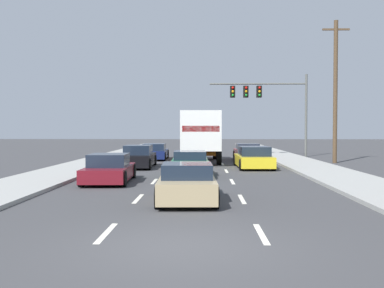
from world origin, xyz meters
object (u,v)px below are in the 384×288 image
object	(u,v)px
car_navy	(155,152)
car_yellow	(253,158)
traffic_signal_mast	(262,96)
utility_pole_mid	(335,90)
car_maroon	(109,169)
car_tan	(187,184)
car_black	(138,157)
car_green	(190,164)
car_red	(248,153)
box_truck	(200,133)

from	to	relation	value
car_navy	car_yellow	size ratio (longest dim) A/B	0.99
traffic_signal_mast	utility_pole_mid	xyz separation A→B (m)	(4.02, -6.98, -0.07)
traffic_signal_mast	utility_pole_mid	bearing A→B (deg)	-60.05
car_navy	car_maroon	world-z (taller)	car_maroon
car_tan	car_yellow	size ratio (longest dim) A/B	0.91
car_navy	car_black	world-z (taller)	car_black
traffic_signal_mast	car_yellow	bearing A→B (deg)	-99.58
car_black	utility_pole_mid	xyz separation A→B (m)	(12.70, 3.88, 4.30)
car_green	car_red	bearing A→B (deg)	70.69
car_navy	utility_pole_mid	distance (m)	13.61
car_navy	box_truck	distance (m)	4.66
car_yellow	traffic_signal_mast	world-z (taller)	traffic_signal_mast
car_navy	car_green	size ratio (longest dim) A/B	1.12
car_navy	car_green	world-z (taller)	car_green
car_red	traffic_signal_mast	world-z (taller)	traffic_signal_mast
car_black	car_red	world-z (taller)	car_black
car_maroon	car_tan	bearing A→B (deg)	-55.15
car_tan	car_red	bearing A→B (deg)	78.78
car_black	traffic_signal_mast	world-z (taller)	traffic_signal_mast
box_truck	car_navy	bearing A→B (deg)	140.16
car_navy	car_tan	bearing A→B (deg)	-81.08
car_navy	traffic_signal_mast	size ratio (longest dim) A/B	0.57
box_truck	car_yellow	distance (m)	5.76
car_yellow	car_tan	bearing A→B (deg)	-105.58
car_navy	car_red	world-z (taller)	car_red
car_yellow	car_black	bearing A→B (deg)	177.48
box_truck	utility_pole_mid	world-z (taller)	utility_pole_mid
box_truck	traffic_signal_mast	bearing A→B (deg)	52.39
box_truck	car_red	world-z (taller)	box_truck
car_maroon	traffic_signal_mast	distance (m)	20.98
car_navy	car_yellow	world-z (taller)	car_yellow
car_navy	car_green	bearing A→B (deg)	-76.12
car_tan	traffic_signal_mast	size ratio (longest dim) A/B	0.53
car_navy	utility_pole_mid	world-z (taller)	utility_pole_mid
car_navy	car_yellow	xyz separation A→B (m)	(6.57, -7.45, 0.03)
box_truck	car_green	world-z (taller)	box_truck
car_yellow	traffic_signal_mast	distance (m)	12.14
car_black	car_maroon	size ratio (longest dim) A/B	1.04
box_truck	car_tan	distance (m)	17.07
car_tan	utility_pole_mid	world-z (taller)	utility_pole_mid
car_maroon	car_green	world-z (taller)	car_maroon
car_maroon	car_red	xyz separation A→B (m)	(7.25, 13.69, 0.01)
utility_pole_mid	car_maroon	bearing A→B (deg)	-138.24
box_truck	car_tan	xyz separation A→B (m)	(-0.29, -17.01, -1.44)
box_truck	car_green	xyz separation A→B (m)	(-0.42, -9.24, -1.41)
car_navy	car_red	distance (m)	6.93
car_red	car_yellow	world-z (taller)	car_yellow
car_maroon	traffic_signal_mast	size ratio (longest dim) A/B	0.56
box_truck	car_red	xyz separation A→B (m)	(3.43, 1.75, -1.43)
car_navy	car_maroon	distance (m)	14.78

